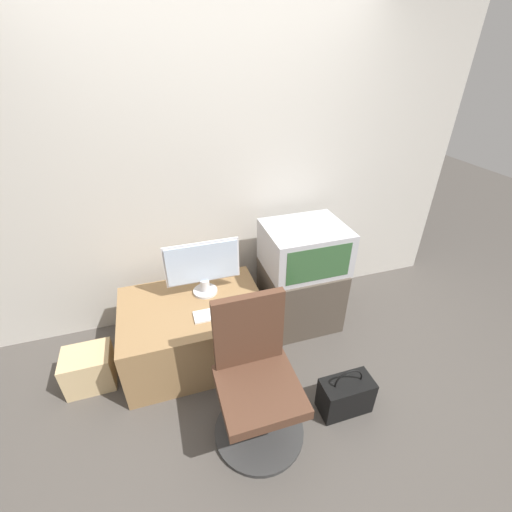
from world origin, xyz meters
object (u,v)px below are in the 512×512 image
(main_monitor, at_px, (203,267))
(keyboard, at_px, (217,313))
(cardboard_box_lower, at_px, (89,369))
(handbag, at_px, (346,395))
(mouse, at_px, (247,307))
(crt_tv, at_px, (305,248))
(office_chair, at_px, (256,385))

(main_monitor, bearing_deg, keyboard, -83.91)
(main_monitor, distance_m, cardboard_box_lower, 1.09)
(keyboard, distance_m, cardboard_box_lower, 1.00)
(handbag, bearing_deg, mouse, 127.86)
(mouse, bearing_deg, cardboard_box_lower, 174.97)
(keyboard, distance_m, handbag, 1.03)
(main_monitor, relative_size, cardboard_box_lower, 1.69)
(keyboard, height_order, mouse, mouse)
(crt_tv, distance_m, office_chair, 1.16)
(cardboard_box_lower, bearing_deg, office_chair, -32.47)
(mouse, height_order, handbag, mouse)
(keyboard, bearing_deg, mouse, -1.32)
(office_chair, bearing_deg, mouse, 79.26)
(crt_tv, bearing_deg, cardboard_box_lower, -173.52)
(mouse, height_order, crt_tv, crt_tv)
(crt_tv, xyz_separation_m, handbag, (-0.08, -0.94, -0.61))
(keyboard, relative_size, crt_tv, 0.51)
(keyboard, height_order, crt_tv, crt_tv)
(main_monitor, xyz_separation_m, crt_tv, (0.83, 0.01, 0.01))
(cardboard_box_lower, bearing_deg, keyboard, -5.91)
(handbag, bearing_deg, office_chair, 173.20)
(office_chair, height_order, handbag, office_chair)
(crt_tv, bearing_deg, main_monitor, -179.12)
(crt_tv, height_order, handbag, crt_tv)
(crt_tv, distance_m, cardboard_box_lower, 1.84)
(mouse, xyz_separation_m, cardboard_box_lower, (-1.16, 0.10, -0.36))
(mouse, relative_size, crt_tv, 0.08)
(crt_tv, bearing_deg, mouse, -152.48)
(keyboard, height_order, cardboard_box_lower, keyboard)
(mouse, bearing_deg, crt_tv, 27.52)
(mouse, bearing_deg, main_monitor, 131.57)
(crt_tv, height_order, office_chair, office_chair)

